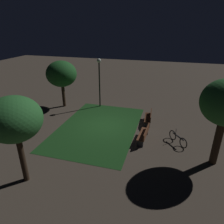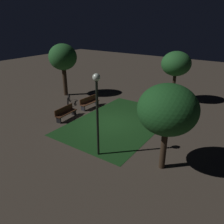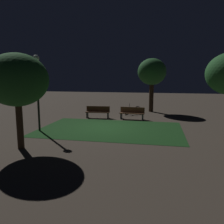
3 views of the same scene
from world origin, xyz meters
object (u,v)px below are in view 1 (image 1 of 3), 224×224
(lamp_post_plaza_east, at_px, (99,74))
(bicycle, at_px, (178,139))
(bench_path_side, at_px, (144,134))
(tree_tall_center, at_px, (61,74))
(bench_back_row, at_px, (149,117))
(tree_right_canopy, at_px, (14,120))

(lamp_post_plaza_east, bearing_deg, bicycle, -124.33)
(bench_path_side, bearing_deg, tree_tall_center, 63.04)
(lamp_post_plaza_east, bearing_deg, tree_tall_center, 105.19)
(bench_back_row, height_order, tree_tall_center, tree_tall_center)
(tree_right_canopy, xyz_separation_m, bicycle, (5.42, -7.09, -2.90))
(bench_path_side, distance_m, bicycle, 2.11)
(bench_back_row, xyz_separation_m, bicycle, (-2.39, -2.10, -0.14))
(bench_back_row, xyz_separation_m, lamp_post_plaza_east, (2.25, 4.71, 2.48))
(tree_tall_center, bearing_deg, bicycle, -110.77)
(lamp_post_plaza_east, xyz_separation_m, bicycle, (-4.65, -6.80, -2.61))
(bicycle, bearing_deg, tree_right_canopy, 127.40)
(bench_path_side, xyz_separation_m, tree_tall_center, (4.01, 7.88, 2.50))
(tree_right_canopy, relative_size, bicycle, 3.14)
(tree_tall_center, distance_m, lamp_post_plaza_east, 3.29)
(bench_back_row, relative_size, bicycle, 1.34)
(bench_path_side, relative_size, tree_right_canopy, 0.43)
(tree_right_canopy, relative_size, lamp_post_plaza_east, 0.99)
(tree_right_canopy, distance_m, tree_tall_center, 9.65)
(tree_right_canopy, bearing_deg, bench_back_row, -32.58)
(bench_path_side, distance_m, tree_tall_center, 9.19)
(bicycle, bearing_deg, tree_tall_center, 69.23)
(bench_back_row, distance_m, bicycle, 3.19)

